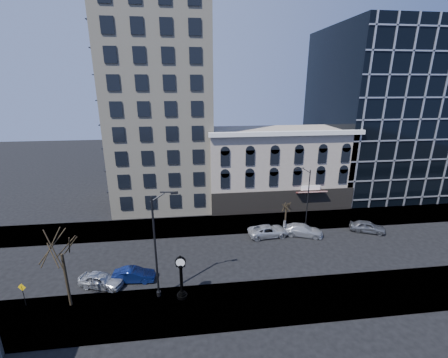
{
  "coord_description": "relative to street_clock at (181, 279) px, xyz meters",
  "views": [
    {
      "loc": [
        -2.15,
        -29.79,
        18.83
      ],
      "look_at": [
        2.0,
        4.0,
        8.0
      ],
      "focal_mm": 24.0,
      "sensor_mm": 36.0,
      "label": 1
    }
  ],
  "objects": [
    {
      "name": "car_near_b",
      "position": [
        -4.8,
        3.15,
        -1.41
      ],
      "size": [
        4.22,
        1.74,
        1.36
      ],
      "primitive_type": "imported",
      "rotation": [
        0.0,
        0.0,
        1.5
      ],
      "color": "#0C194C",
      "rests_on": "ground"
    },
    {
      "name": "street_lamp_near",
      "position": [
        -1.38,
        0.54,
        5.86
      ],
      "size": [
        2.68,
        0.63,
        10.38
      ],
      "rotation": [
        0.0,
        0.0,
        0.12
      ],
      "color": "black",
      "rests_on": "sidewalk_near"
    },
    {
      "name": "warning_sign",
      "position": [
        -13.71,
        0.54,
        -0.4
      ],
      "size": [
        0.73,
        0.22,
        2.29
      ],
      "rotation": [
        0.0,
        0.0,
        -0.24
      ],
      "color": "black",
      "rests_on": "sidewalk_near"
    },
    {
      "name": "car_far_a",
      "position": [
        10.95,
        10.57,
        -1.37
      ],
      "size": [
        5.4,
        2.83,
        1.45
      ],
      "primitive_type": "imported",
      "rotation": [
        0.0,
        0.0,
        1.65
      ],
      "color": "#A5A8AD",
      "rests_on": "ground"
    },
    {
      "name": "street_clock",
      "position": [
        0.0,
        0.0,
        0.0
      ],
      "size": [
        0.99,
        0.99,
        4.36
      ],
      "rotation": [
        0.0,
        0.0,
        -0.11
      ],
      "color": "black",
      "rests_on": "sidewalk_near"
    },
    {
      "name": "car_far_b",
      "position": [
        15.46,
        10.25,
        -1.35
      ],
      "size": [
        5.5,
        3.67,
        1.48
      ],
      "primitive_type": "imported",
      "rotation": [
        0.0,
        0.0,
        1.23
      ],
      "color": "#A5A8AD",
      "rests_on": "ground"
    },
    {
      "name": "bare_tree_near",
      "position": [
        -9.8,
        0.19,
        4.26
      ],
      "size": [
        4.8,
        4.8,
        8.24
      ],
      "color": "#2C2416",
      "rests_on": "sidewalk_near"
    },
    {
      "name": "sidewalk_near",
      "position": [
        3.18,
        -1.46,
        -2.03
      ],
      "size": [
        160.0,
        6.0,
        0.12
      ],
      "primitive_type": "cube",
      "color": "#9B968D",
      "rests_on": "ground"
    },
    {
      "name": "cream_tower",
      "position": [
        -2.94,
        25.43,
        17.23
      ],
      "size": [
        15.9,
        15.4,
        42.5
      ],
      "color": "beige",
      "rests_on": "ground"
    },
    {
      "name": "ground",
      "position": [
        3.18,
        6.54,
        -2.09
      ],
      "size": [
        160.0,
        160.0,
        0.0
      ],
      "primitive_type": "plane",
      "color": "black",
      "rests_on": "ground"
    },
    {
      "name": "car_near_a",
      "position": [
        -7.78,
        2.62,
        -1.36
      ],
      "size": [
        4.62,
        2.98,
        1.46
      ],
      "primitive_type": "imported",
      "rotation": [
        0.0,
        0.0,
        1.25
      ],
      "color": "#A5A8AD",
      "rests_on": "ground"
    },
    {
      "name": "glass_office",
      "position": [
        35.18,
        27.45,
        11.91
      ],
      "size": [
        20.0,
        20.15,
        28.0
      ],
      "color": "black",
      "rests_on": "ground"
    },
    {
      "name": "sidewalk_far",
      "position": [
        3.18,
        14.54,
        -2.03
      ],
      "size": [
        160.0,
        6.0,
        0.12
      ],
      "primitive_type": "cube",
      "color": "#9B968D",
      "rests_on": "ground"
    },
    {
      "name": "bare_tree_far",
      "position": [
        13.98,
        12.9,
        1.41
      ],
      "size": [
        2.61,
        2.61,
        4.49
      ],
      "color": "#2C2416",
      "rests_on": "sidewalk_far"
    },
    {
      "name": "victorian_row",
      "position": [
        15.18,
        22.43,
        3.91
      ],
      "size": [
        22.6,
        11.19,
        12.5
      ],
      "color": "#A89A8A",
      "rests_on": "ground"
    },
    {
      "name": "car_far_c",
      "position": [
        24.34,
        10.1,
        -1.34
      ],
      "size": [
        4.77,
        3.42,
        1.51
      ],
      "primitive_type": "imported",
      "rotation": [
        0.0,
        0.0,
        1.15
      ],
      "color": "#595B60",
      "rests_on": "ground"
    },
    {
      "name": "street_lamp_far",
      "position": [
        16.15,
        12.62,
        4.45
      ],
      "size": [
        2.2,
        0.5,
        8.51
      ],
      "rotation": [
        0.0,
        0.0,
        3.03
      ],
      "color": "black",
      "rests_on": "sidewalk_far"
    }
  ]
}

